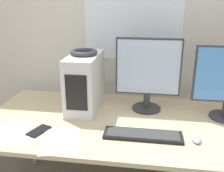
% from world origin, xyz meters
% --- Properties ---
extents(wall_back, '(8.00, 0.07, 2.70)m').
position_xyz_m(wall_back, '(-0.00, 1.07, 1.35)').
color(wall_back, beige).
rests_on(wall_back, ground_plane).
extents(desk, '(2.45, 0.94, 0.71)m').
position_xyz_m(desk, '(0.00, 0.47, 0.67)').
color(desk, '#D1BA8E').
rests_on(desk, ground_plane).
extents(pc_tower, '(0.21, 0.46, 0.41)m').
position_xyz_m(pc_tower, '(-0.57, 0.64, 0.91)').
color(pc_tower, silver).
rests_on(pc_tower, desk).
extents(headphones, '(0.19, 0.19, 0.03)m').
position_xyz_m(headphones, '(-0.57, 0.64, 1.13)').
color(headphones, '#333338').
rests_on(headphones, pc_tower).
extents(monitor_main, '(0.46, 0.21, 0.53)m').
position_xyz_m(monitor_main, '(-0.12, 0.68, 0.99)').
color(monitor_main, '#333338').
rests_on(monitor_main, desk).
extents(keyboard, '(0.47, 0.14, 0.02)m').
position_xyz_m(keyboard, '(-0.13, 0.28, 0.72)').
color(keyboard, black).
rests_on(keyboard, desk).
extents(mouse, '(0.05, 0.10, 0.03)m').
position_xyz_m(mouse, '(0.18, 0.27, 0.72)').
color(mouse, '#B2B2B7').
rests_on(mouse, desk).
extents(cell_phone, '(0.12, 0.17, 0.01)m').
position_xyz_m(cell_phone, '(-0.77, 0.24, 0.71)').
color(cell_phone, black).
rests_on(cell_phone, desk).
extents(paper_sheet_left, '(0.27, 0.34, 0.00)m').
position_xyz_m(paper_sheet_left, '(-0.60, 0.15, 0.71)').
color(paper_sheet_left, white).
rests_on(paper_sheet_left, desk).
extents(paper_sheet_front, '(0.32, 0.36, 0.00)m').
position_xyz_m(paper_sheet_front, '(-0.93, 0.19, 0.71)').
color(paper_sheet_front, white).
rests_on(paper_sheet_front, desk).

